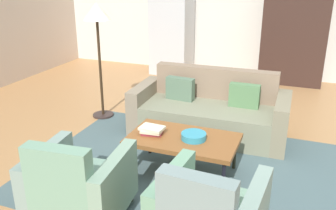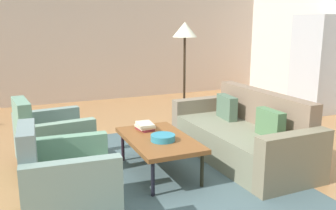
{
  "view_description": "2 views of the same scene",
  "coord_description": "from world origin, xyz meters",
  "px_view_note": "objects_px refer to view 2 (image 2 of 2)",
  "views": [
    {
      "loc": [
        0.95,
        -3.58,
        2.19
      ],
      "look_at": [
        -0.51,
        0.2,
        0.67
      ],
      "focal_mm": 39.46,
      "sensor_mm": 36.0,
      "label": 1
    },
    {
      "loc": [
        3.55,
        -1.59,
        1.75
      ],
      "look_at": [
        -0.51,
        0.15,
        0.73
      ],
      "focal_mm": 39.56,
      "sensor_mm": 36.0,
      "label": 2
    }
  ],
  "objects_px": {
    "fruit_bowl": "(163,138)",
    "armchair_right": "(62,182)",
    "book_stack": "(145,126)",
    "refrigerator": "(318,64)",
    "coffee_table": "(159,141)",
    "couch": "(245,137)",
    "armchair_left": "(48,142)",
    "floor_lamp": "(185,39)"
  },
  "relations": [
    {
      "from": "fruit_bowl",
      "to": "coffee_table",
      "type": "bearing_deg",
      "value": 180.0
    },
    {
      "from": "couch",
      "to": "book_stack",
      "type": "distance_m",
      "value": 1.29
    },
    {
      "from": "couch",
      "to": "refrigerator",
      "type": "relative_size",
      "value": 1.15
    },
    {
      "from": "fruit_bowl",
      "to": "floor_lamp",
      "type": "xyz_separation_m",
      "value": [
        -1.83,
        1.14,
        0.98
      ]
    },
    {
      "from": "couch",
      "to": "coffee_table",
      "type": "relative_size",
      "value": 1.77
    },
    {
      "from": "fruit_bowl",
      "to": "armchair_right",
      "type": "bearing_deg",
      "value": -67.82
    },
    {
      "from": "book_stack",
      "to": "refrigerator",
      "type": "xyz_separation_m",
      "value": [
        -1.25,
        3.98,
        0.45
      ]
    },
    {
      "from": "armchair_right",
      "to": "armchair_left",
      "type": "bearing_deg",
      "value": -176.24
    },
    {
      "from": "couch",
      "to": "armchair_right",
      "type": "bearing_deg",
      "value": 102.78
    },
    {
      "from": "couch",
      "to": "armchair_left",
      "type": "xyz_separation_m",
      "value": [
        -0.59,
        -2.35,
        0.06
      ]
    },
    {
      "from": "couch",
      "to": "armchair_left",
      "type": "height_order",
      "value": "armchair_left"
    },
    {
      "from": "coffee_table",
      "to": "fruit_bowl",
      "type": "distance_m",
      "value": 0.14
    },
    {
      "from": "couch",
      "to": "armchair_right",
      "type": "relative_size",
      "value": 2.41
    },
    {
      "from": "couch",
      "to": "armchair_left",
      "type": "relative_size",
      "value": 2.41
    },
    {
      "from": "coffee_table",
      "to": "armchair_left",
      "type": "bearing_deg",
      "value": -116.97
    },
    {
      "from": "armchair_left",
      "to": "refrigerator",
      "type": "relative_size",
      "value": 0.48
    },
    {
      "from": "couch",
      "to": "refrigerator",
      "type": "distance_m",
      "value": 3.25
    },
    {
      "from": "book_stack",
      "to": "floor_lamp",
      "type": "distance_m",
      "value": 2.04
    },
    {
      "from": "fruit_bowl",
      "to": "refrigerator",
      "type": "relative_size",
      "value": 0.15
    },
    {
      "from": "coffee_table",
      "to": "fruit_bowl",
      "type": "xyz_separation_m",
      "value": [
        0.12,
        0.0,
        0.07
      ]
    },
    {
      "from": "armchair_right",
      "to": "coffee_table",
      "type": "bearing_deg",
      "value": 120.82
    },
    {
      "from": "armchair_right",
      "to": "floor_lamp",
      "type": "relative_size",
      "value": 0.51
    },
    {
      "from": "refrigerator",
      "to": "floor_lamp",
      "type": "xyz_separation_m",
      "value": [
        -0.1,
        -2.8,
        0.52
      ]
    },
    {
      "from": "book_stack",
      "to": "floor_lamp",
      "type": "height_order",
      "value": "floor_lamp"
    },
    {
      "from": "refrigerator",
      "to": "coffee_table",
      "type": "bearing_deg",
      "value": -67.83
    },
    {
      "from": "book_stack",
      "to": "coffee_table",
      "type": "bearing_deg",
      "value": 6.76
    },
    {
      "from": "couch",
      "to": "floor_lamp",
      "type": "height_order",
      "value": "floor_lamp"
    },
    {
      "from": "fruit_bowl",
      "to": "book_stack",
      "type": "distance_m",
      "value": 0.48
    },
    {
      "from": "armchair_right",
      "to": "book_stack",
      "type": "bearing_deg",
      "value": 133.99
    },
    {
      "from": "coffee_table",
      "to": "refrigerator",
      "type": "xyz_separation_m",
      "value": [
        -1.61,
        3.94,
        0.53
      ]
    },
    {
      "from": "couch",
      "to": "fruit_bowl",
      "type": "distance_m",
      "value": 1.21
    },
    {
      "from": "armchair_left",
      "to": "fruit_bowl",
      "type": "xyz_separation_m",
      "value": [
        0.71,
        1.17,
        0.12
      ]
    },
    {
      "from": "couch",
      "to": "coffee_table",
      "type": "height_order",
      "value": "couch"
    },
    {
      "from": "armchair_left",
      "to": "book_stack",
      "type": "xyz_separation_m",
      "value": [
        0.24,
        1.12,
        0.13
      ]
    },
    {
      "from": "coffee_table",
      "to": "floor_lamp",
      "type": "height_order",
      "value": "floor_lamp"
    },
    {
      "from": "fruit_bowl",
      "to": "floor_lamp",
      "type": "relative_size",
      "value": 0.16
    },
    {
      "from": "fruit_bowl",
      "to": "book_stack",
      "type": "bearing_deg",
      "value": -174.94
    },
    {
      "from": "coffee_table",
      "to": "refrigerator",
      "type": "height_order",
      "value": "refrigerator"
    },
    {
      "from": "book_stack",
      "to": "fruit_bowl",
      "type": "bearing_deg",
      "value": 5.06
    },
    {
      "from": "couch",
      "to": "armchair_right",
      "type": "distance_m",
      "value": 2.43
    },
    {
      "from": "couch",
      "to": "floor_lamp",
      "type": "distance_m",
      "value": 2.06
    },
    {
      "from": "coffee_table",
      "to": "floor_lamp",
      "type": "xyz_separation_m",
      "value": [
        -1.71,
        1.14,
        1.05
      ]
    }
  ]
}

